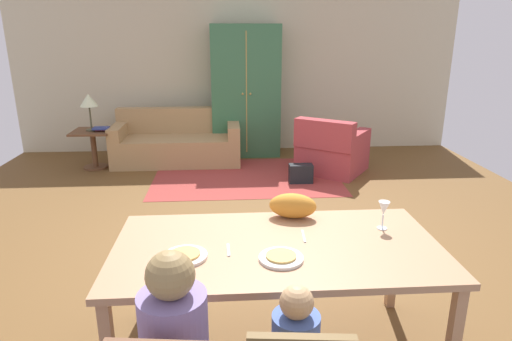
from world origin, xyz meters
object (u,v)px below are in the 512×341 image
at_px(book_lower, 103,129).
at_px(couch, 178,143).
at_px(wine_glass, 384,209).
at_px(armchair, 331,151).
at_px(plate_near_child, 281,258).
at_px(table_lamp, 89,102).
at_px(plate_near_man, 185,256).
at_px(cat, 293,206).
at_px(handbag, 301,174).
at_px(book_upper, 101,128).
at_px(dining_table, 277,255).
at_px(armoire, 246,92).
at_px(side_table, 93,144).

bearing_deg(book_lower, couch, 12.17).
bearing_deg(wine_glass, armchair, 81.54).
relative_size(plate_near_child, table_lamp, 0.46).
bearing_deg(table_lamp, plate_near_man, -68.06).
height_order(cat, book_lower, cat).
height_order(wine_glass, couch, wine_glass).
relative_size(plate_near_child, book_lower, 1.14).
bearing_deg(plate_near_man, handbag, 70.03).
bearing_deg(book_upper, dining_table, -62.91).
relative_size(armchair, armoire, 0.57).
xyz_separation_m(book_lower, book_upper, (-0.01, -0.07, 0.03)).
height_order(wine_glass, book_lower, wine_glass).
xyz_separation_m(plate_near_child, wine_glass, (0.70, 0.36, 0.12)).
relative_size(couch, book_lower, 8.83).
distance_m(dining_table, plate_near_child, 0.19).
xyz_separation_m(wine_glass, armchair, (0.53, 3.59, -0.57)).
bearing_deg(dining_table, table_lamp, 118.41).
xyz_separation_m(couch, armchair, (2.29, -0.70, 0.02)).
relative_size(armoire, handbag, 6.56).
bearing_deg(plate_near_man, plate_near_child, -6.41).
bearing_deg(plate_near_man, side_table, 111.94).
xyz_separation_m(plate_near_man, couch, (-0.52, 4.59, -0.47)).
height_order(dining_table, armoire, armoire).
distance_m(side_table, book_upper, 0.29).
xyz_separation_m(armoire, book_lower, (-2.16, -0.64, -0.46)).
bearing_deg(book_lower, book_upper, -97.11).
xyz_separation_m(couch, book_lower, (-1.07, -0.23, 0.29)).
height_order(cat, book_upper, cat).
height_order(cat, armoire, armoire).
distance_m(wine_glass, cat, 0.59).
relative_size(table_lamp, book_lower, 2.45).
bearing_deg(book_upper, cat, -58.80).
xyz_separation_m(plate_near_man, cat, (0.68, 0.52, 0.08)).
relative_size(armoire, table_lamp, 3.89).
relative_size(armchair, book_lower, 5.43).
distance_m(plate_near_child, armoire, 5.07).
relative_size(dining_table, plate_near_child, 7.77).
distance_m(side_table, handbag, 3.14).
xyz_separation_m(couch, armoire, (1.10, 0.41, 0.75)).
relative_size(armchair, handbag, 3.73).
distance_m(book_upper, handbag, 3.01).
bearing_deg(armoire, plate_near_man, -96.53).
xyz_separation_m(plate_near_man, side_table, (-1.75, 4.34, -0.39)).
distance_m(wine_glass, book_upper, 4.90).
bearing_deg(book_upper, armoire, 18.26).
bearing_deg(table_lamp, book_lower, 10.49).
xyz_separation_m(armchair, handbag, (-0.52, -0.46, -0.19)).
bearing_deg(armchair, plate_near_child, -107.33).
relative_size(plate_near_man, cat, 0.78).
bearing_deg(plate_near_man, couch, 96.51).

